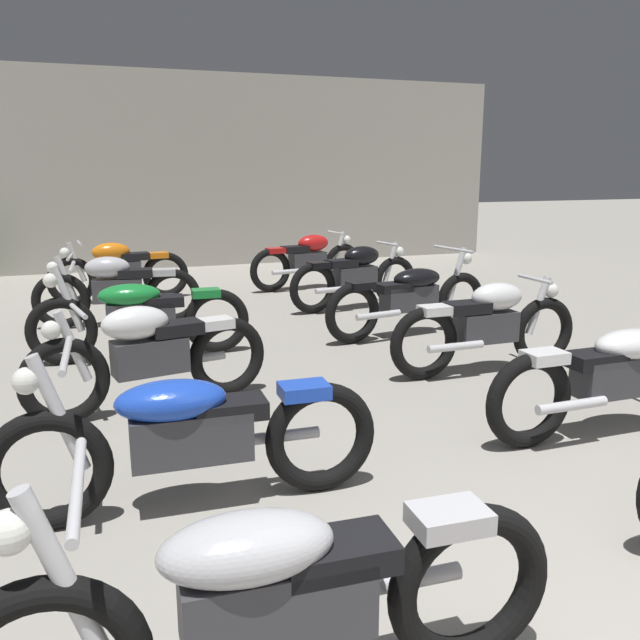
{
  "coord_description": "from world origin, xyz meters",
  "views": [
    {
      "loc": [
        -2.03,
        -1.25,
        1.89
      ],
      "look_at": [
        0.0,
        4.22,
        0.55
      ],
      "focal_mm": 37.61,
      "sensor_mm": 36.0,
      "label": 1
    }
  ],
  "objects_px": {
    "motorcycle_right_row_1": "(620,373)",
    "motorcycle_left_row_4": "(117,288)",
    "motorcycle_left_row_0": "(273,596)",
    "motorcycle_right_row_4": "(356,275)",
    "motorcycle_right_row_3": "(410,296)",
    "motorcycle_right_row_5": "(308,260)",
    "motorcycle_left_row_1": "(189,434)",
    "motorcycle_left_row_2": "(149,353)",
    "motorcycle_left_row_5": "(119,269)",
    "motorcycle_right_row_2": "(487,324)",
    "motorcycle_left_row_3": "(140,315)"
  },
  "relations": [
    {
      "from": "motorcycle_left_row_2",
      "to": "motorcycle_left_row_4",
      "type": "distance_m",
      "value": 3.08
    },
    {
      "from": "motorcycle_left_row_0",
      "to": "motorcycle_left_row_2",
      "type": "height_order",
      "value": "motorcycle_left_row_0"
    },
    {
      "from": "motorcycle_left_row_0",
      "to": "motorcycle_left_row_1",
      "type": "relative_size",
      "value": 1.0
    },
    {
      "from": "motorcycle_right_row_3",
      "to": "motorcycle_left_row_5",
      "type": "bearing_deg",
      "value": 132.59
    },
    {
      "from": "motorcycle_left_row_0",
      "to": "motorcycle_right_row_3",
      "type": "height_order",
      "value": "same"
    },
    {
      "from": "motorcycle_left_row_5",
      "to": "motorcycle_right_row_1",
      "type": "distance_m",
      "value": 6.98
    },
    {
      "from": "motorcycle_right_row_1",
      "to": "motorcycle_left_row_4",
      "type": "bearing_deg",
      "value": 123.44
    },
    {
      "from": "motorcycle_left_row_2",
      "to": "motorcycle_right_row_1",
      "type": "distance_m",
      "value": 3.52
    },
    {
      "from": "motorcycle_left_row_3",
      "to": "motorcycle_left_row_4",
      "type": "relative_size",
      "value": 1.1
    },
    {
      "from": "motorcycle_right_row_1",
      "to": "motorcycle_right_row_2",
      "type": "relative_size",
      "value": 1.1
    },
    {
      "from": "motorcycle_right_row_1",
      "to": "motorcycle_right_row_3",
      "type": "relative_size",
      "value": 1.0
    },
    {
      "from": "motorcycle_left_row_3",
      "to": "motorcycle_right_row_3",
      "type": "height_order",
      "value": "same"
    },
    {
      "from": "motorcycle_left_row_5",
      "to": "motorcycle_right_row_3",
      "type": "bearing_deg",
      "value": -47.41
    },
    {
      "from": "motorcycle_left_row_2",
      "to": "motorcycle_left_row_3",
      "type": "distance_m",
      "value": 1.51
    },
    {
      "from": "motorcycle_right_row_2",
      "to": "motorcycle_right_row_4",
      "type": "relative_size",
      "value": 1.0
    },
    {
      "from": "motorcycle_left_row_0",
      "to": "motorcycle_right_row_4",
      "type": "distance_m",
      "value": 6.94
    },
    {
      "from": "motorcycle_left_row_1",
      "to": "motorcycle_left_row_2",
      "type": "relative_size",
      "value": 1.11
    },
    {
      "from": "motorcycle_left_row_4",
      "to": "motorcycle_right_row_1",
      "type": "distance_m",
      "value": 5.69
    },
    {
      "from": "motorcycle_left_row_1",
      "to": "motorcycle_right_row_2",
      "type": "distance_m",
      "value": 3.45
    },
    {
      "from": "motorcycle_right_row_2",
      "to": "motorcycle_right_row_1",
      "type": "bearing_deg",
      "value": -88.77
    },
    {
      "from": "motorcycle_left_row_1",
      "to": "motorcycle_right_row_3",
      "type": "relative_size",
      "value": 1.0
    },
    {
      "from": "motorcycle_left_row_1",
      "to": "motorcycle_left_row_4",
      "type": "bearing_deg",
      "value": 90.72
    },
    {
      "from": "motorcycle_right_row_4",
      "to": "motorcycle_right_row_1",
      "type": "bearing_deg",
      "value": -89.59
    },
    {
      "from": "motorcycle_right_row_4",
      "to": "motorcycle_right_row_2",
      "type": "bearing_deg",
      "value": -90.02
    },
    {
      "from": "motorcycle_right_row_3",
      "to": "motorcycle_right_row_5",
      "type": "bearing_deg",
      "value": 91.38
    },
    {
      "from": "motorcycle_left_row_2",
      "to": "motorcycle_right_row_5",
      "type": "xyz_separation_m",
      "value": [
        2.98,
        4.68,
        0.0
      ]
    },
    {
      "from": "motorcycle_right_row_2",
      "to": "motorcycle_right_row_5",
      "type": "distance_m",
      "value": 4.76
    },
    {
      "from": "motorcycle_left_row_5",
      "to": "motorcycle_right_row_4",
      "type": "relative_size",
      "value": 1.0
    },
    {
      "from": "motorcycle_left_row_3",
      "to": "motorcycle_right_row_2",
      "type": "relative_size",
      "value": 1.1
    },
    {
      "from": "motorcycle_left_row_4",
      "to": "motorcycle_left_row_0",
      "type": "bearing_deg",
      "value": -89.18
    },
    {
      "from": "motorcycle_left_row_2",
      "to": "motorcycle_right_row_3",
      "type": "relative_size",
      "value": 0.9
    },
    {
      "from": "motorcycle_right_row_3",
      "to": "motorcycle_right_row_4",
      "type": "height_order",
      "value": "motorcycle_right_row_3"
    },
    {
      "from": "motorcycle_left_row_5",
      "to": "motorcycle_right_row_3",
      "type": "distance_m",
      "value": 4.37
    },
    {
      "from": "motorcycle_right_row_3",
      "to": "motorcycle_right_row_2",
      "type": "bearing_deg",
      "value": -89.58
    },
    {
      "from": "motorcycle_left_row_4",
      "to": "motorcycle_right_row_3",
      "type": "xyz_separation_m",
      "value": [
        3.09,
        -1.66,
        -0.01
      ]
    },
    {
      "from": "motorcycle_left_row_0",
      "to": "motorcycle_right_row_4",
      "type": "xyz_separation_m",
      "value": [
        3.01,
        6.25,
        0.01
      ]
    },
    {
      "from": "motorcycle_right_row_2",
      "to": "motorcycle_left_row_1",
      "type": "bearing_deg",
      "value": -151.72
    },
    {
      "from": "motorcycle_left_row_0",
      "to": "motorcycle_left_row_2",
      "type": "relative_size",
      "value": 1.11
    },
    {
      "from": "motorcycle_left_row_0",
      "to": "motorcycle_left_row_5",
      "type": "xyz_separation_m",
      "value": [
        0.04,
        7.89,
        0.01
      ]
    },
    {
      "from": "motorcycle_right_row_1",
      "to": "motorcycle_right_row_3",
      "type": "distance_m",
      "value": 3.09
    },
    {
      "from": "motorcycle_left_row_0",
      "to": "motorcycle_left_row_4",
      "type": "distance_m",
      "value": 6.33
    },
    {
      "from": "motorcycle_left_row_5",
      "to": "motorcycle_right_row_1",
      "type": "bearing_deg",
      "value": -64.55
    },
    {
      "from": "motorcycle_right_row_3",
      "to": "motorcycle_right_row_5",
      "type": "distance_m",
      "value": 3.26
    },
    {
      "from": "motorcycle_right_row_2",
      "to": "motorcycle_right_row_5",
      "type": "xyz_separation_m",
      "value": [
        -0.09,
        4.76,
        0.0
      ]
    },
    {
      "from": "motorcycle_left_row_5",
      "to": "motorcycle_right_row_3",
      "type": "xyz_separation_m",
      "value": [
        2.95,
        -3.22,
        -0.01
      ]
    },
    {
      "from": "motorcycle_left_row_3",
      "to": "motorcycle_left_row_5",
      "type": "xyz_separation_m",
      "value": [
        0.02,
        3.13,
        0.01
      ]
    },
    {
      "from": "motorcycle_right_row_1",
      "to": "motorcycle_right_row_5",
      "type": "bearing_deg",
      "value": 91.11
    },
    {
      "from": "motorcycle_left_row_1",
      "to": "motorcycle_right_row_3",
      "type": "bearing_deg",
      "value": 45.98
    },
    {
      "from": "motorcycle_left_row_0",
      "to": "motorcycle_right_row_5",
      "type": "distance_m",
      "value": 8.45
    },
    {
      "from": "motorcycle_left_row_4",
      "to": "motorcycle_left_row_1",
      "type": "bearing_deg",
      "value": -89.28
    }
  ]
}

